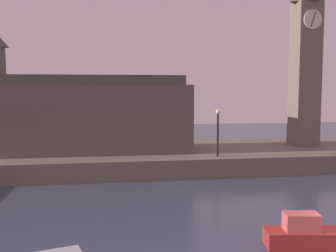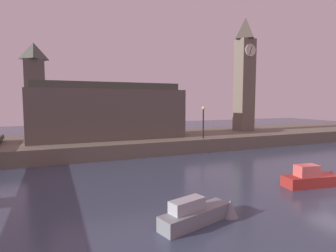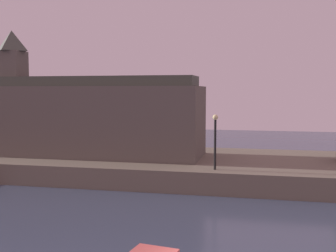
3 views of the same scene
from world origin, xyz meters
TOP-DOWN VIEW (x-y plane):
  - far_embankment at (0.00, 20.00)m, footprint 70.00×12.00m
  - parliament_hall at (-11.73, 19.61)m, footprint 17.16×5.80m
  - streetlamp at (-1.18, 15.22)m, footprint 0.36×0.36m

SIDE VIEW (x-z plane):
  - far_embankment at x=0.00m, z-range 0.00..1.50m
  - streetlamp at x=-1.18m, z-range 1.97..5.65m
  - parliament_hall at x=-11.73m, z-range -0.48..9.83m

